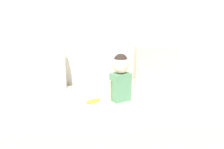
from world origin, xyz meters
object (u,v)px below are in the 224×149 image
(couch, at_px, (105,114))
(throw_pillow_left, at_px, (45,70))
(banana, at_px, (93,101))
(toddler, at_px, (121,76))
(throw_pillow_right, at_px, (155,66))

(couch, bearing_deg, throw_pillow_left, 150.24)
(banana, bearing_deg, toddler, 7.66)
(banana, bearing_deg, throw_pillow_left, 136.99)
(throw_pillow_right, height_order, toddler, toddler)
(throw_pillow_right, relative_size, banana, 2.91)
(throw_pillow_left, bearing_deg, throw_pillow_right, 0.00)
(throw_pillow_left, bearing_deg, couch, -29.76)
(couch, distance_m, banana, 0.27)
(couch, height_order, banana, banana)
(throw_pillow_right, height_order, banana, throw_pillow_right)
(throw_pillow_left, height_order, toddler, toddler)
(couch, bearing_deg, throw_pillow_right, 29.76)
(toddler, bearing_deg, throw_pillow_left, 150.67)
(couch, distance_m, throw_pillow_left, 0.85)
(throw_pillow_left, xyz_separation_m, throw_pillow_right, (1.28, 0.00, 0.00))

